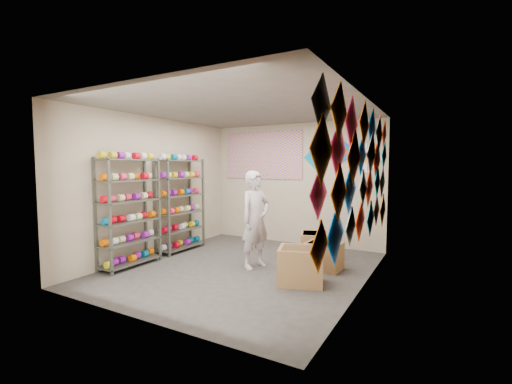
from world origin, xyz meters
The scene contains 12 objects.
ground centered at (0.00, 0.00, 0.00)m, with size 4.50×4.50×0.00m, color #2F2C29.
room_walls centered at (0.00, 0.00, 1.64)m, with size 4.50×4.50×4.50m.
shelf_rack_front centered at (-1.78, -0.85, 0.95)m, with size 0.40×1.10×1.90m, color #4C5147.
shelf_rack_back centered at (-1.78, 0.45, 0.95)m, with size 0.40×1.10×1.90m, color #4C5147.
string_spools centered at (-1.78, -0.20, 1.05)m, with size 0.12×2.36×0.12m.
kite_wall_display centered at (1.98, -0.05, 1.69)m, with size 0.06×4.26×2.05m.
back_wall_kites centered at (1.08, 2.24, 1.96)m, with size 1.68×0.02×0.69m.
poster centered at (-0.80, 2.23, 2.00)m, with size 2.00×0.01×1.10m, color #624DA8.
shopkeeper centered at (0.16, 0.17, 0.84)m, with size 0.56×0.70×1.67m, color #BEAAA4.
carton_a centered at (1.16, -0.22, 0.27)m, with size 0.65×0.54×0.54m, color olive.
carton_b centered at (1.24, 0.62, 0.23)m, with size 0.57×0.46×0.46m, color olive.
carton_c centered at (0.87, 1.21, 0.24)m, with size 0.51×0.56×0.49m, color olive.
Camera 1 is at (3.02, -4.91, 1.76)m, focal length 24.00 mm.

